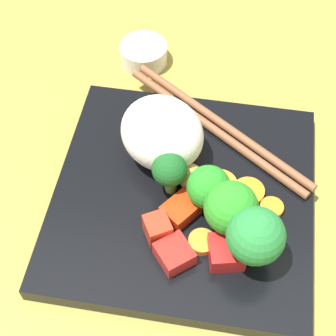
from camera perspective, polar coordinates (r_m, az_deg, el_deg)
ground_plane at (r=49.72cm, az=1.63°, el=-4.26°), size 110.00×110.00×2.00cm
square_plate at (r=48.15cm, az=1.68°, el=-3.11°), size 23.79×23.79×1.69cm
rice_mound at (r=47.33cm, az=-0.65°, el=3.79°), size 10.22×10.45×6.36cm
broccoli_floret_0 at (r=41.32cm, az=9.47°, el=-7.35°), size 4.64×4.64×6.38cm
broccoli_floret_1 at (r=44.67cm, az=4.42°, el=-2.13°), size 3.79×3.79×4.60cm
broccoli_floret_2 at (r=42.83cm, az=6.82°, el=-4.37°), size 4.49×4.49×5.78cm
broccoli_floret_3 at (r=44.85cm, az=0.11°, el=-0.50°), size 3.07×3.07×4.81cm
carrot_slice_0 at (r=47.74cm, az=8.72°, el=-2.49°), size 3.32×3.32×0.43cm
carrot_slice_1 at (r=44.58cm, az=3.68°, el=-7.97°), size 2.37×2.37×0.67cm
carrot_slice_2 at (r=47.69cm, az=5.66°, el=-1.83°), size 3.78×3.78×0.60cm
carrot_slice_3 at (r=47.05cm, az=11.15°, el=-4.26°), size 2.76×2.76×0.57cm
pepper_chunk_0 at (r=43.63cm, az=6.33°, el=-9.03°), size 3.34×3.34×1.88cm
pepper_chunk_1 at (r=44.21cm, az=-1.14°, el=-6.57°), size 2.87×2.81×2.20cm
pepper_chunk_2 at (r=45.59cm, az=0.79°, el=-4.51°), size 3.84×3.74×1.43cm
pepper_chunk_3 at (r=43.47cm, az=1.16°, el=-9.33°), size 3.81×3.78×1.56cm
chicken_piece_0 at (r=46.01cm, az=7.14°, el=-3.52°), size 4.22×4.17×2.12cm
chicken_piece_2 at (r=46.98cm, az=2.54°, el=-1.04°), size 3.64×3.45×2.21cm
chopstick_pair at (r=51.70cm, az=5.38°, el=4.52°), size 14.69×18.93×0.82cm
sauce_cup at (r=60.14cm, az=-2.65°, el=12.24°), size 5.24×5.24×2.30cm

